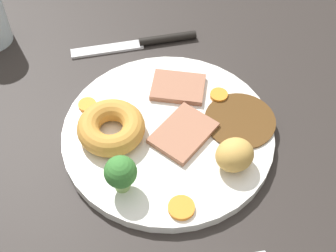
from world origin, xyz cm
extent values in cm
cube|color=#2B2623|center=(0.00, 0.00, 1.80)|extent=(120.00, 84.00, 3.60)
cylinder|color=white|center=(-1.98, 0.50, 4.30)|extent=(26.33, 26.33, 1.40)
cylinder|color=#563819|center=(-2.62, -8.65, 5.15)|extent=(8.96, 8.96, 0.30)
cube|color=#9E664C|center=(-3.05, -1.17, 5.40)|extent=(9.05, 9.39, 0.80)
cube|color=#9E664C|center=(4.48, -2.44, 5.40)|extent=(7.32, 8.29, 0.80)
torus|color=#C68938|center=(-0.87, 7.32, 6.38)|extent=(8.30, 8.30, 2.76)
ellipsoid|color=tan|center=(-8.57, -5.77, 6.91)|extent=(4.84, 5.21, 3.81)
cylinder|color=orange|center=(-12.85, 1.63, 5.26)|extent=(3.00, 3.00, 0.51)
cylinder|color=orange|center=(4.41, 9.64, 5.23)|extent=(2.32, 2.32, 0.46)
cylinder|color=orange|center=(1.92, -7.28, 5.30)|extent=(2.30, 2.30, 0.60)
cylinder|color=#8CB766|center=(-8.53, 7.43, 5.91)|extent=(1.72, 1.72, 1.82)
sphere|color=#387A33|center=(-8.53, 7.43, 8.12)|extent=(3.71, 3.71, 3.71)
cylinder|color=black|center=(15.34, -3.65, 4.20)|extent=(1.46, 8.53, 1.20)
cube|color=silver|center=(15.61, 5.35, 3.80)|extent=(2.02, 10.55, 0.40)
camera|label=1|loc=(-37.99, 9.26, 53.48)|focal=52.74mm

